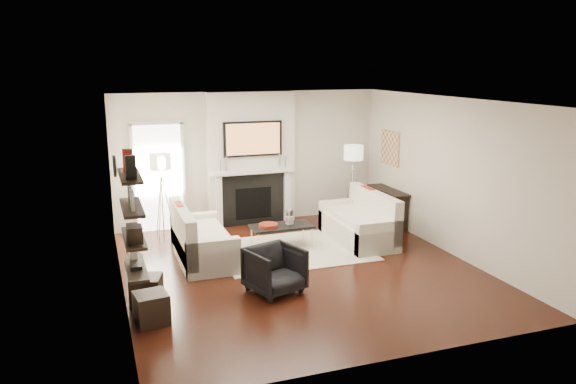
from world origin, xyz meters
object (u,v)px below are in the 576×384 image
object	(u,v)px
loveseat_left_base	(204,248)
ottoman_near	(147,290)
lamp_right_shade	(353,153)
loveseat_right_base	(358,230)
lamp_left_shade	(160,162)
armchair	(275,268)
coffee_table	(282,226)

from	to	relation	value
loveseat_left_base	ottoman_near	bearing A→B (deg)	-125.59
loveseat_left_base	lamp_right_shade	bearing A→B (deg)	22.15
loveseat_left_base	lamp_right_shade	xyz separation A→B (m)	(3.44, 1.40, 1.24)
loveseat_left_base	loveseat_right_base	world-z (taller)	same
lamp_left_shade	lamp_right_shade	world-z (taller)	same
armchair	lamp_left_shade	bearing A→B (deg)	91.36
loveseat_right_base	lamp_left_shade	bearing A→B (deg)	155.45
loveseat_right_base	coffee_table	size ratio (longest dim) A/B	1.64
loveseat_right_base	ottoman_near	xyz separation A→B (m)	(-4.00, -1.59, -0.01)
loveseat_right_base	lamp_left_shade	xyz separation A→B (m)	(-3.38, 1.54, 1.24)
loveseat_left_base	armchair	bearing A→B (deg)	-66.93
loveseat_right_base	armchair	xyz separation A→B (m)	(-2.20, -1.75, 0.16)
armchair	ottoman_near	bearing A→B (deg)	156.26
loveseat_left_base	loveseat_right_base	distance (m)	2.92
loveseat_left_base	ottoman_near	world-z (taller)	loveseat_left_base
loveseat_left_base	ottoman_near	xyz separation A→B (m)	(-1.08, -1.52, -0.01)
loveseat_right_base	armchair	world-z (taller)	armchair
coffee_table	ottoman_near	size ratio (longest dim) A/B	2.75
loveseat_right_base	coffee_table	bearing A→B (deg)	176.33
loveseat_right_base	coffee_table	xyz separation A→B (m)	(-1.47, 0.09, 0.19)
lamp_left_shade	lamp_right_shade	size ratio (longest dim) A/B	1.00
loveseat_left_base	loveseat_right_base	xyz separation A→B (m)	(2.92, 0.07, 0.00)
loveseat_left_base	lamp_left_shade	bearing A→B (deg)	106.05
loveseat_right_base	coffee_table	distance (m)	1.48
lamp_left_shade	coffee_table	bearing A→B (deg)	-37.19
loveseat_left_base	lamp_right_shade	world-z (taller)	lamp_right_shade
lamp_right_shade	ottoman_near	bearing A→B (deg)	-147.20
lamp_right_shade	ottoman_near	xyz separation A→B (m)	(-4.52, -2.91, -1.25)
loveseat_left_base	lamp_right_shade	size ratio (longest dim) A/B	4.50
lamp_left_shade	ottoman_near	size ratio (longest dim) A/B	1.00
loveseat_left_base	loveseat_right_base	size ratio (longest dim) A/B	1.00
ottoman_near	armchair	bearing A→B (deg)	-5.39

